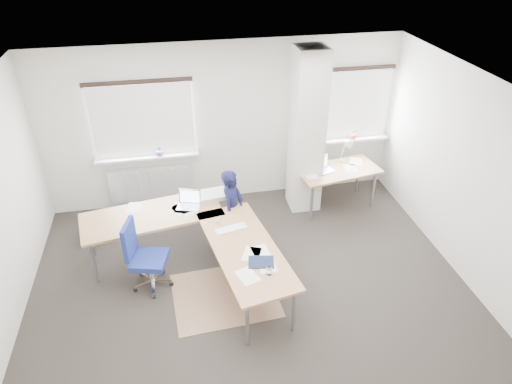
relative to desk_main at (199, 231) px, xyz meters
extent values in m
plane|color=black|center=(0.62, -0.57, -0.69)|extent=(6.00, 6.00, 0.00)
cube|color=beige|center=(0.62, 1.93, 0.71)|extent=(6.00, 0.04, 2.80)
cube|color=beige|center=(0.62, -3.07, 0.71)|extent=(6.00, 0.04, 2.80)
cube|color=beige|center=(3.62, -0.57, 0.71)|extent=(0.04, 5.00, 2.80)
cube|color=white|center=(0.62, -0.57, 2.11)|extent=(6.00, 5.00, 0.04)
cube|color=beige|center=(1.92, 1.38, 0.70)|extent=(0.50, 0.50, 2.78)
cube|color=white|center=(-0.68, 1.90, 0.91)|extent=(1.60, 0.04, 1.20)
cube|color=white|center=(-0.68, 1.86, 0.91)|extent=(1.60, 0.02, 1.20)
cube|color=white|center=(-0.68, 1.83, 0.29)|extent=(1.70, 0.20, 0.04)
cube|color=white|center=(2.92, 1.90, 0.91)|extent=(1.20, 0.04, 1.20)
cube|color=white|center=(2.92, 1.86, 0.91)|extent=(1.20, 0.02, 1.20)
cube|color=white|center=(2.92, 1.83, 0.29)|extent=(1.30, 0.20, 0.04)
cube|color=silver|center=(-0.68, 1.85, -0.24)|extent=(1.40, 0.10, 0.60)
cylinder|color=#6C3F8A|center=(-0.48, 1.81, 0.35)|extent=(0.12, 0.12, 0.08)
imported|color=#2C6E2E|center=(-0.48, 1.81, 0.39)|extent=(0.09, 0.06, 0.17)
cylinder|color=#B35444|center=(2.92, 1.81, 0.35)|extent=(0.12, 0.12, 0.08)
imported|color=#2C6E2E|center=(2.92, 1.81, 0.39)|extent=(0.09, 0.07, 0.17)
cube|color=#856248|center=(0.25, -0.61, -0.69)|extent=(1.45, 1.25, 0.01)
cube|color=white|center=(-1.54, 1.16, -0.56)|extent=(0.47, 0.34, 0.27)
cube|color=olive|center=(-0.64, 0.48, 0.02)|extent=(2.11, 1.14, 0.04)
cube|color=olive|center=(0.55, -0.53, 0.02)|extent=(1.14, 2.11, 0.04)
cylinder|color=gray|center=(-1.48, 0.03, -0.35)|extent=(0.05, 0.05, 0.69)
cylinder|color=gray|center=(-1.58, 0.62, -0.35)|extent=(0.05, 0.05, 0.69)
cylinder|color=gray|center=(0.19, 0.93, -0.35)|extent=(0.05, 0.05, 0.69)
cylinder|color=gray|center=(0.41, -1.47, -0.35)|extent=(0.05, 0.05, 0.69)
cylinder|color=gray|center=(1.00, -1.36, -0.35)|extent=(0.05, 0.05, 0.69)
cylinder|color=gray|center=(0.69, 0.41, -0.35)|extent=(0.05, 0.05, 0.69)
cube|color=#B7B7BC|center=(-0.10, 0.56, 0.05)|extent=(0.38, 0.32, 0.01)
cube|color=#B7B7BC|center=(-0.07, 0.67, 0.16)|extent=(0.33, 0.14, 0.22)
cube|color=silver|center=(-0.07, 0.67, 0.16)|extent=(0.29, 0.12, 0.19)
cube|color=white|center=(0.43, -0.10, 0.05)|extent=(0.46, 0.24, 0.02)
cube|color=#121933|center=(0.70, -0.87, 0.05)|extent=(0.36, 0.30, 0.01)
cube|color=beige|center=(0.27, 0.77, 0.07)|extent=(0.49, 0.38, 0.07)
imported|color=white|center=(0.27, 0.08, 0.07)|extent=(0.09, 0.09, 0.07)
cylinder|color=silver|center=(0.75, -1.09, 0.09)|extent=(0.07, 0.07, 0.10)
cube|color=olive|center=(2.47, 1.23, 0.02)|extent=(1.50, 0.93, 0.04)
cylinder|color=gray|center=(1.92, 0.88, -0.35)|extent=(0.05, 0.05, 0.69)
cylinder|color=gray|center=(3.10, 1.09, -0.35)|extent=(0.05, 0.05, 0.69)
cylinder|color=gray|center=(1.83, 1.37, -0.35)|extent=(0.05, 0.05, 0.69)
cylinder|color=gray|center=(3.02, 1.58, -0.35)|extent=(0.05, 0.05, 0.69)
cube|color=#B7B7BC|center=(2.21, 1.21, 0.05)|extent=(0.38, 0.32, 0.01)
cube|color=#B7B7BC|center=(2.17, 1.32, 0.16)|extent=(0.33, 0.14, 0.22)
cube|color=silver|center=(2.17, 1.32, 0.16)|extent=(0.29, 0.12, 0.19)
cylinder|color=silver|center=(2.65, 1.52, 0.05)|extent=(0.10, 0.10, 0.02)
cylinder|color=silver|center=(2.65, 1.52, 0.24)|extent=(0.02, 0.16, 0.38)
cylinder|color=silver|center=(2.65, 1.40, 0.46)|extent=(0.02, 0.29, 0.13)
cone|color=silver|center=(2.65, 1.26, 0.44)|extent=(0.14, 0.16, 0.17)
cube|color=navy|center=(-0.71, -0.21, -0.23)|extent=(0.56, 0.56, 0.08)
cube|color=navy|center=(-0.93, -0.15, 0.11)|extent=(0.16, 0.40, 0.50)
cylinder|color=silver|center=(-0.71, -0.21, -0.42)|extent=(0.06, 0.06, 0.34)
cylinder|color=black|center=(-0.46, -0.28, -0.66)|extent=(0.07, 0.04, 0.06)
cylinder|color=black|center=(-0.56, 0.01, -0.66)|extent=(0.06, 0.07, 0.06)
cylinder|color=black|center=(-0.87, -0.01, -0.66)|extent=(0.06, 0.07, 0.06)
cylinder|color=black|center=(-0.95, -0.30, -0.66)|extent=(0.07, 0.05, 0.06)
cylinder|color=black|center=(-0.69, -0.47, -0.66)|extent=(0.03, 0.06, 0.06)
imported|color=black|center=(0.54, 0.52, -0.04)|extent=(0.50, 0.56, 1.30)
camera|label=1|loc=(-0.21, -5.14, 3.81)|focal=32.00mm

